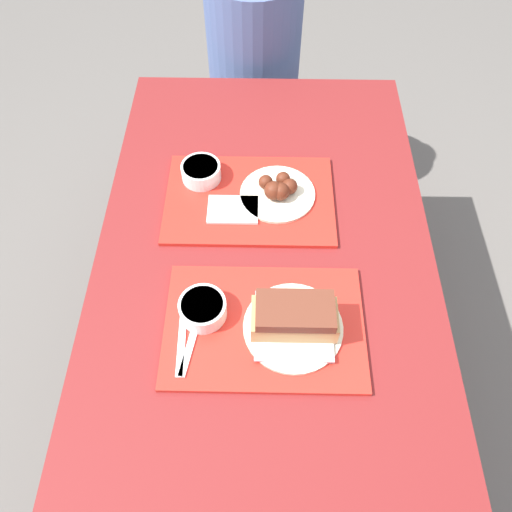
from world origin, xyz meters
name	(u,v)px	position (x,y,z in m)	size (l,w,h in m)	color
ground_plane	(262,382)	(0.00, 0.00, 0.00)	(12.00, 12.00, 0.00)	#605B56
picnic_table	(264,295)	(0.00, 0.00, 0.64)	(0.86, 1.57, 0.73)	maroon
picnic_bench_far	(265,122)	(0.00, 1.01, 0.36)	(0.82, 0.28, 0.43)	maroon
tray_near	(264,326)	(0.00, -0.14, 0.74)	(0.46, 0.32, 0.01)	red
tray_far	(249,199)	(-0.04, 0.24, 0.74)	(0.46, 0.32, 0.01)	red
bowl_coleslaw_near	(203,308)	(-0.14, -0.11, 0.77)	(0.11, 0.11, 0.05)	white
brisket_sandwich_plate	(294,320)	(0.07, -0.15, 0.78)	(0.23, 0.23, 0.10)	beige
plastic_fork_near	(182,341)	(-0.18, -0.18, 0.75)	(0.02, 0.17, 0.00)	white
plastic_knife_near	(192,341)	(-0.16, -0.18, 0.75)	(0.05, 0.17, 0.00)	white
condiment_packet	(274,297)	(0.02, -0.07, 0.75)	(0.04, 0.03, 0.01)	teal
bowl_coleslaw_far	(201,171)	(-0.18, 0.32, 0.77)	(0.11, 0.11, 0.05)	white
wings_plate_far	(278,190)	(0.03, 0.26, 0.76)	(0.21, 0.21, 0.06)	beige
napkin_far	(233,210)	(-0.09, 0.20, 0.75)	(0.13, 0.09, 0.01)	white
person_seated_across	(254,40)	(-0.05, 1.01, 0.73)	(0.34, 0.34, 0.73)	#4C6093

